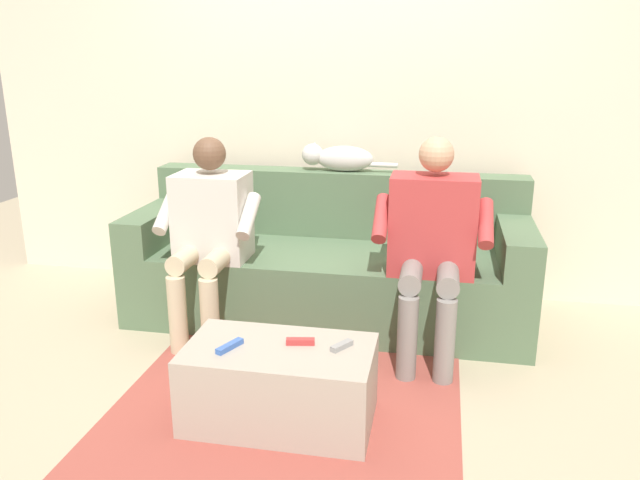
% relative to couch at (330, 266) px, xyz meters
% --- Properties ---
extents(ground_plane, '(8.00, 8.00, 0.00)m').
position_rel_couch_xyz_m(ground_plane, '(0.00, 0.75, -0.30)').
color(ground_plane, tan).
extents(back_wall, '(4.87, 0.06, 2.73)m').
position_rel_couch_xyz_m(back_wall, '(0.00, -0.51, 1.06)').
color(back_wall, beige).
rests_on(back_wall, ground).
extents(couch, '(2.32, 0.85, 0.84)m').
position_rel_couch_xyz_m(couch, '(0.00, 0.00, 0.00)').
color(couch, '#516B4C').
rests_on(couch, ground).
extents(coffee_table, '(0.80, 0.45, 0.35)m').
position_rel_couch_xyz_m(coffee_table, '(0.00, 1.21, -0.13)').
color(coffee_table, '#A89E8E').
rests_on(coffee_table, ground).
extents(person_left_seated, '(0.60, 0.55, 1.15)m').
position_rel_couch_xyz_m(person_left_seated, '(-0.60, 0.41, 0.34)').
color(person_left_seated, '#B23838').
rests_on(person_left_seated, ground).
extents(person_right_seated, '(0.55, 0.53, 1.11)m').
position_rel_couch_xyz_m(person_right_seated, '(0.60, 0.39, 0.33)').
color(person_right_seated, beige).
rests_on(person_right_seated, ground).
extents(cat_on_backrest, '(0.60, 0.13, 0.17)m').
position_rel_couch_xyz_m(cat_on_backrest, '(0.00, -0.27, 0.62)').
color(cat_on_backrest, silver).
rests_on(cat_on_backrest, couch).
extents(remote_gray, '(0.09, 0.11, 0.02)m').
position_rel_couch_xyz_m(remote_gray, '(-0.26, 1.16, 0.06)').
color(remote_gray, gray).
rests_on(remote_gray, coffee_table).
extents(remote_blue, '(0.09, 0.14, 0.02)m').
position_rel_couch_xyz_m(remote_blue, '(0.20, 1.26, 0.06)').
color(remote_blue, '#3860B7').
rests_on(remote_blue, coffee_table).
extents(remote_red, '(0.13, 0.05, 0.03)m').
position_rel_couch_xyz_m(remote_red, '(-0.08, 1.16, 0.06)').
color(remote_red, '#B73333').
rests_on(remote_red, coffee_table).
extents(floor_rug, '(1.56, 1.72, 0.01)m').
position_rel_couch_xyz_m(floor_rug, '(0.00, 1.05, -0.30)').
color(floor_rug, '#9E473D').
rests_on(floor_rug, ground).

